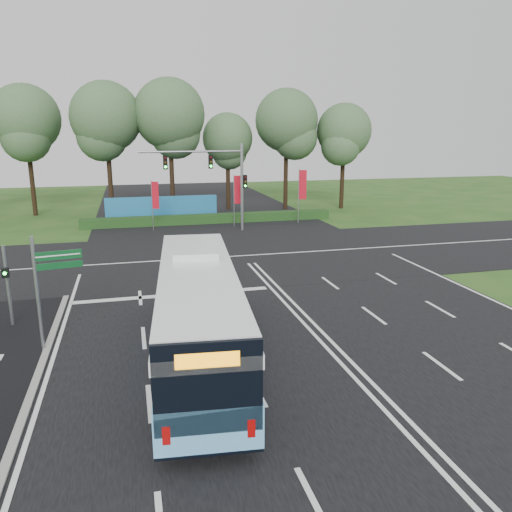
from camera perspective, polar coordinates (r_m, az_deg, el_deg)
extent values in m
plane|color=#244D19|center=(21.43, 5.36, -7.66)|extent=(120.00, 120.00, 0.00)
cube|color=black|center=(21.42, 5.36, -7.61)|extent=(20.00, 120.00, 0.04)
cube|color=black|center=(32.43, -1.72, -0.02)|extent=(120.00, 14.00, 0.05)
cube|color=gray|center=(17.87, -23.96, -13.29)|extent=(0.25, 18.00, 0.12)
cube|color=#67B8F0|center=(17.88, -6.55, -8.37)|extent=(3.83, 12.69, 1.15)
cube|color=black|center=(18.08, -6.50, -9.89)|extent=(3.80, 12.62, 0.31)
cube|color=black|center=(17.51, -6.64, -5.22)|extent=(3.71, 12.49, 0.99)
cube|color=white|center=(17.31, -6.70, -3.26)|extent=(3.83, 12.69, 0.36)
cube|color=white|center=(17.21, -6.73, -2.10)|extent=(3.73, 12.19, 0.36)
cube|color=white|center=(19.65, -7.03, 0.86)|extent=(1.97, 3.27, 0.26)
cube|color=black|center=(11.82, -5.50, -14.83)|extent=(2.52, 0.37, 2.29)
cube|color=orange|center=(11.45, -5.57, -11.73)|extent=(1.46, 0.20, 0.36)
cylinder|color=black|center=(21.39, -10.16, -6.31)|extent=(0.40, 1.11, 1.08)
cylinder|color=black|center=(21.44, -3.59, -6.06)|extent=(0.40, 1.11, 1.08)
cylinder|color=black|center=(14.59, -10.86, -16.52)|extent=(0.40, 1.11, 1.08)
cylinder|color=black|center=(14.67, -0.89, -16.08)|extent=(0.40, 1.11, 1.08)
cylinder|color=gray|center=(22.87, -26.47, -3.15)|extent=(0.14, 0.14, 3.44)
cube|color=black|center=(22.54, -26.74, -1.72)|extent=(0.28, 0.19, 0.39)
sphere|color=#19F233|center=(22.44, -26.79, -1.79)|extent=(0.14, 0.14, 0.14)
cylinder|color=gray|center=(19.66, -23.68, -4.14)|extent=(0.13, 0.13, 4.34)
cube|color=#0C451D|center=(19.30, -21.68, 0.08)|extent=(1.61, 0.33, 0.33)
cube|color=#0C451D|center=(19.38, -21.58, -1.00)|extent=(1.61, 0.33, 0.24)
cube|color=white|center=(19.26, -21.69, 0.06)|extent=(1.50, 0.26, 0.04)
cylinder|color=gray|center=(41.46, -11.76, 5.63)|extent=(0.06, 0.06, 4.10)
cube|color=red|center=(41.25, -11.42, 6.82)|extent=(0.52, 0.24, 2.18)
cylinder|color=gray|center=(42.35, -2.53, 6.31)|extent=(0.07, 0.07, 4.42)
cube|color=red|center=(42.31, -2.11, 7.58)|extent=(0.59, 0.05, 2.36)
cylinder|color=gray|center=(44.21, 4.89, 6.82)|extent=(0.07, 0.07, 4.76)
cube|color=red|center=(44.11, 5.38, 8.11)|extent=(0.62, 0.22, 2.54)
cylinder|color=gray|center=(40.44, -1.62, 7.79)|extent=(0.24, 0.24, 7.00)
cylinder|color=gray|center=(39.54, -7.43, 11.75)|extent=(8.00, 0.16, 0.16)
cube|color=black|center=(39.79, -5.21, 10.67)|extent=(0.32, 0.28, 1.05)
cube|color=black|center=(39.39, -10.33, 10.47)|extent=(0.32, 0.28, 1.05)
cube|color=black|center=(40.44, -1.27, 8.50)|extent=(0.32, 0.28, 1.05)
cube|color=#183C15|center=(44.39, -5.26, 4.25)|extent=(22.00, 1.20, 0.80)
cube|color=#1D6B9F|center=(46.31, -10.68, 5.35)|extent=(10.00, 0.30, 2.20)
cylinder|color=black|center=(52.54, -24.33, 8.89)|extent=(0.44, 0.44, 8.61)
sphere|color=#3B5E37|center=(52.43, -24.86, 14.06)|extent=(6.34, 6.34, 6.34)
cylinder|color=black|center=(49.35, -16.40, 9.38)|extent=(0.44, 0.44, 8.75)
sphere|color=#3B5E37|center=(49.24, -16.80, 14.99)|extent=(6.45, 6.45, 6.45)
cylinder|color=black|center=(49.01, -9.62, 9.87)|extent=(0.44, 0.44, 9.01)
sphere|color=#3B5E37|center=(48.91, -9.87, 15.70)|extent=(6.64, 6.64, 6.64)
cylinder|color=black|center=(52.00, -3.22, 9.10)|extent=(0.44, 0.44, 6.89)
sphere|color=#3B5E37|center=(51.81, -3.28, 13.30)|extent=(5.08, 5.08, 5.08)
cylinder|color=black|center=(52.03, 3.43, 10.02)|extent=(0.44, 0.44, 8.54)
sphere|color=#3B5E37|center=(51.91, 3.51, 15.22)|extent=(6.29, 6.29, 6.29)
cylinder|color=black|center=(53.42, 9.85, 9.42)|extent=(0.44, 0.44, 7.57)
sphere|color=#3B5E37|center=(53.26, 10.05, 13.91)|extent=(5.58, 5.58, 5.58)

